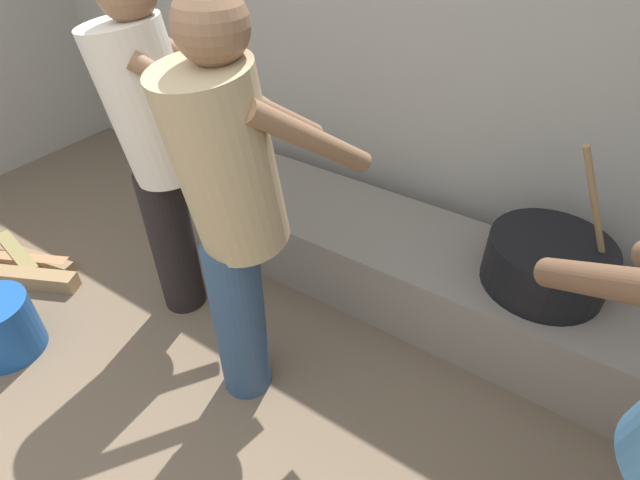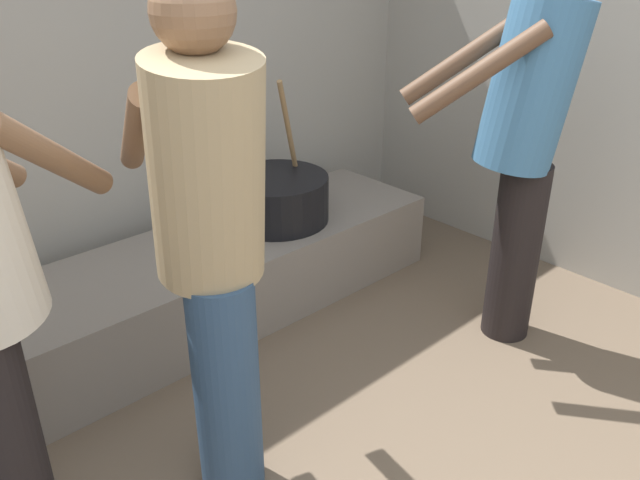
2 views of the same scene
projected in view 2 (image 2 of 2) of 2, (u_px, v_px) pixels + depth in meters
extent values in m
cube|color=slate|center=(172.00, 297.00, 2.79)|extent=(2.64, 0.60, 0.36)
cylinder|color=black|center=(276.00, 198.00, 3.03)|extent=(0.49, 0.49, 0.21)
cylinder|color=#937047|center=(289.00, 131.00, 2.94)|extent=(0.23, 0.16, 0.51)
cylinder|color=black|center=(4.00, 449.00, 1.72)|extent=(0.20, 0.20, 0.74)
cylinder|color=brown|center=(53.00, 157.00, 1.60)|extent=(0.41, 0.33, 0.35)
cylinder|color=navy|center=(227.00, 388.00, 1.94)|extent=(0.20, 0.20, 0.75)
cylinder|color=tan|center=(207.00, 173.00, 1.67)|extent=(0.41, 0.46, 0.64)
sphere|color=brown|center=(193.00, 11.00, 1.51)|extent=(0.21, 0.21, 0.21)
cylinder|color=brown|center=(232.00, 120.00, 1.88)|extent=(0.22, 0.45, 0.35)
cylinder|color=brown|center=(137.00, 130.00, 1.79)|extent=(0.22, 0.45, 0.35)
cylinder|color=black|center=(515.00, 252.00, 2.71)|extent=(0.20, 0.20, 0.77)
cylinder|color=teal|center=(532.00, 84.00, 2.40)|extent=(0.49, 0.48, 0.66)
cylinder|color=brown|center=(463.00, 59.00, 2.49)|extent=(0.40, 0.37, 0.36)
cylinder|color=brown|center=(479.00, 73.00, 2.25)|extent=(0.40, 0.37, 0.36)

